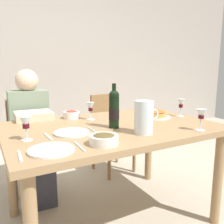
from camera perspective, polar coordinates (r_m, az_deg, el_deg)
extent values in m
plane|color=#B2A893|center=(2.07, 0.00, -24.02)|extent=(8.00, 8.00, 0.00)
cube|color=#A3998E|center=(3.83, -16.93, 13.54)|extent=(8.00, 0.10, 2.80)
cube|color=#9E7A51|center=(1.76, -0.01, -3.78)|extent=(1.50, 1.00, 0.04)
cylinder|color=#9E7A51|center=(2.01, 23.90, -14.32)|extent=(0.07, 0.07, 0.72)
cylinder|color=#9E7A51|center=(2.08, -22.91, -13.34)|extent=(0.07, 0.07, 0.72)
cylinder|color=#9E7A51|center=(2.56, 8.71, -8.11)|extent=(0.07, 0.07, 0.72)
cylinder|color=black|center=(1.66, 0.48, -0.13)|extent=(0.07, 0.07, 0.22)
sphere|color=black|center=(1.64, 0.48, 3.99)|extent=(0.07, 0.07, 0.07)
cylinder|color=black|center=(1.64, 0.48, 5.57)|extent=(0.03, 0.03, 0.07)
cylinder|color=black|center=(1.66, 0.47, -0.50)|extent=(0.07, 0.07, 0.08)
cylinder|color=silver|center=(1.53, 7.61, -1.26)|extent=(0.12, 0.12, 0.21)
cylinder|color=silver|center=(1.53, 7.57, -2.65)|extent=(0.11, 0.11, 0.13)
torus|color=silver|center=(1.57, 9.92, -0.59)|extent=(0.07, 0.01, 0.07)
cylinder|color=silver|center=(2.06, 9.75, -1.10)|extent=(0.29, 0.29, 0.01)
cylinder|color=#C18E47|center=(2.05, 9.77, -0.48)|extent=(0.22, 0.22, 0.03)
ellipsoid|color=#9E6028|center=(2.05, 9.79, 0.17)|extent=(0.20, 0.20, 0.02)
cylinder|color=white|center=(2.01, -9.63, -0.71)|extent=(0.13, 0.13, 0.06)
ellipsoid|color=#B2382D|center=(2.00, -9.64, -0.16)|extent=(0.11, 0.11, 0.04)
cylinder|color=white|center=(1.32, -1.97, -6.64)|extent=(0.16, 0.16, 0.05)
ellipsoid|color=brown|center=(1.32, -1.98, -5.90)|extent=(0.13, 0.13, 0.04)
cylinder|color=silver|center=(1.72, 20.24, -4.07)|extent=(0.06, 0.06, 0.00)
cylinder|color=silver|center=(1.71, 20.33, -2.79)|extent=(0.01, 0.01, 0.07)
cone|color=silver|center=(1.69, 20.48, -0.46)|extent=(0.07, 0.07, 0.07)
cylinder|color=#470A14|center=(1.70, 20.44, -1.08)|extent=(0.04, 0.04, 0.02)
cylinder|color=silver|center=(1.48, -19.59, -6.30)|extent=(0.06, 0.06, 0.00)
cylinder|color=silver|center=(1.47, -19.68, -5.00)|extent=(0.01, 0.01, 0.07)
cone|color=silver|center=(1.46, -19.85, -2.37)|extent=(0.07, 0.07, 0.07)
cylinder|color=#470A14|center=(1.46, -19.80, -3.15)|extent=(0.04, 0.04, 0.03)
cylinder|color=silver|center=(1.94, -5.11, -1.77)|extent=(0.06, 0.06, 0.00)
cylinder|color=silver|center=(1.93, -5.12, -0.78)|extent=(0.01, 0.01, 0.06)
cone|color=silver|center=(1.92, -5.16, 1.24)|extent=(0.06, 0.06, 0.07)
cylinder|color=#470A14|center=(1.92, -5.15, 0.64)|extent=(0.03, 0.03, 0.03)
cylinder|color=silver|center=(2.14, 15.93, -0.95)|extent=(0.06, 0.06, 0.00)
cylinder|color=silver|center=(2.14, 15.98, 0.03)|extent=(0.01, 0.01, 0.07)
cone|color=silver|center=(2.13, 16.08, 1.99)|extent=(0.06, 0.06, 0.08)
cylinder|color=#470A14|center=(2.13, 16.05, 1.41)|extent=(0.03, 0.03, 0.03)
cylinder|color=silver|center=(1.56, -9.64, -4.86)|extent=(0.23, 0.23, 0.01)
cylinder|color=white|center=(1.26, -14.28, -8.75)|extent=(0.24, 0.24, 0.01)
cube|color=silver|center=(1.52, -15.01, -5.63)|extent=(0.02, 0.16, 0.00)
cube|color=silver|center=(1.61, -4.58, -4.34)|extent=(0.02, 0.18, 0.00)
cube|color=silver|center=(1.31, -7.84, -8.02)|extent=(0.02, 0.18, 0.00)
cube|color=silver|center=(1.24, -21.09, -9.72)|extent=(0.02, 0.16, 0.00)
cube|color=olive|center=(2.44, -18.93, -7.06)|extent=(0.41, 0.41, 0.02)
cube|color=olive|center=(2.57, -19.82, -1.40)|extent=(0.36, 0.04, 0.40)
cylinder|color=olive|center=(2.35, -22.18, -14.13)|extent=(0.04, 0.04, 0.45)
cylinder|color=olive|center=(2.39, -13.84, -13.16)|extent=(0.04, 0.04, 0.45)
cylinder|color=olive|center=(2.66, -22.85, -11.20)|extent=(0.04, 0.04, 0.45)
cylinder|color=olive|center=(2.70, -15.54, -10.42)|extent=(0.04, 0.04, 0.45)
cube|color=gray|center=(2.34, -19.14, -1.24)|extent=(0.35, 0.21, 0.50)
sphere|color=beige|center=(2.29, -19.66, 7.09)|extent=(0.20, 0.20, 0.20)
cube|color=#33333D|center=(2.22, -18.04, -8.49)|extent=(0.32, 0.39, 0.14)
cube|color=#33333D|center=(2.19, -16.96, -16.42)|extent=(0.28, 0.13, 0.40)
cube|color=beige|center=(2.05, -18.15, -0.79)|extent=(0.30, 0.25, 0.06)
cube|color=olive|center=(2.70, 0.31, -4.73)|extent=(0.44, 0.44, 0.02)
cube|color=olive|center=(2.81, -1.83, 0.23)|extent=(0.36, 0.06, 0.40)
cylinder|color=olive|center=(2.56, -0.69, -11.23)|extent=(0.04, 0.04, 0.45)
cylinder|color=olive|center=(2.75, 5.32, -9.70)|extent=(0.04, 0.04, 0.45)
cylinder|color=olive|center=(2.83, -4.55, -9.07)|extent=(0.04, 0.04, 0.45)
cylinder|color=olive|center=(3.00, 1.14, -7.86)|extent=(0.04, 0.04, 0.45)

